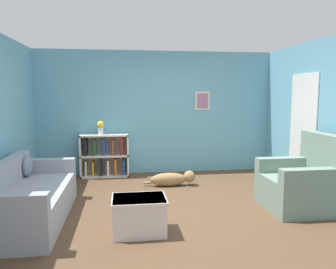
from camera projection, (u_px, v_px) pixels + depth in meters
The scene contains 9 objects.
ground_plane at pixel (172, 206), 4.98m from camera, with size 14.00×14.00×0.00m, color brown.
wall_back at pixel (156, 113), 7.03m from camera, with size 5.60×0.13×2.60m.
wall_right at pixel (330, 120), 5.18m from camera, with size 0.16×5.00×2.60m.
couch at pixel (28, 199), 4.36m from camera, with size 0.88×2.07×0.82m.
bookshelf at pixel (105, 156), 6.77m from camera, with size 0.99×0.34×0.88m.
recliner_chair at pixel (302, 183), 4.84m from camera, with size 0.95×0.97×1.12m.
coffee_table at pixel (139, 214), 3.99m from camera, with size 0.66×0.50×0.44m.
dog at pixel (173, 179), 6.07m from camera, with size 0.99×0.22×0.28m.
vase at pixel (101, 127), 6.67m from camera, with size 0.15×0.15×0.27m.
Camera 1 is at (-0.71, -4.76, 1.69)m, focal length 35.00 mm.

